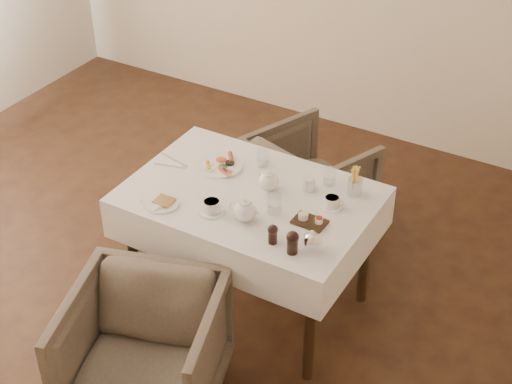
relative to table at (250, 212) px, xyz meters
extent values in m
plane|color=black|center=(-0.64, -0.37, -0.64)|extent=(5.00, 5.00, 0.00)
cube|color=black|center=(0.00, 0.00, 0.08)|extent=(1.20, 0.80, 0.04)
cube|color=white|center=(0.00, 0.00, 0.00)|extent=(1.28, 0.88, 0.23)
cylinder|color=black|center=(-0.54, 0.34, -0.29)|extent=(0.06, 0.06, 0.70)
cylinder|color=black|center=(0.54, 0.34, -0.29)|extent=(0.06, 0.06, 0.70)
cylinder|color=black|center=(-0.54, -0.34, -0.29)|extent=(0.06, 0.06, 0.70)
cylinder|color=black|center=(0.54, -0.34, -0.29)|extent=(0.06, 0.06, 0.70)
imported|color=#4F453A|center=(-0.07, -0.87, -0.31)|extent=(0.89, 0.90, 0.66)
imported|color=#4F453A|center=(-0.07, 0.87, -0.33)|extent=(0.86, 0.87, 0.61)
cylinder|color=white|center=(-0.28, 0.14, 0.12)|extent=(0.27, 0.27, 0.01)
ellipsoid|color=#D45526|center=(-0.29, 0.19, 0.14)|extent=(0.07, 0.06, 0.02)
cylinder|color=brown|center=(-0.25, 0.23, 0.14)|extent=(0.08, 0.09, 0.02)
cylinder|color=black|center=(-0.23, 0.18, 0.13)|extent=(0.05, 0.05, 0.02)
cube|color=#A42926|center=(-0.21, 0.10, 0.13)|extent=(0.09, 0.06, 0.01)
ellipsoid|color=#264C19|center=(-0.25, 0.14, 0.13)|extent=(0.05, 0.04, 0.02)
cylinder|color=white|center=(-0.34, -0.31, 0.12)|extent=(0.18, 0.18, 0.01)
cube|color=olive|center=(-0.33, -0.30, 0.13)|extent=(0.09, 0.09, 0.01)
cube|color=white|center=(-0.38, -0.33, 0.13)|extent=(0.15, 0.13, 0.02)
cylinder|color=white|center=(0.25, 0.19, 0.16)|extent=(0.08, 0.08, 0.07)
cylinder|color=white|center=(-0.08, -0.23, 0.12)|extent=(0.14, 0.14, 0.01)
cylinder|color=white|center=(-0.08, -0.23, 0.15)|extent=(0.11, 0.11, 0.06)
cylinder|color=#A17749|center=(-0.08, -0.23, 0.18)|extent=(0.08, 0.08, 0.00)
cylinder|color=white|center=(0.42, 0.11, 0.12)|extent=(0.12, 0.12, 0.01)
cylinder|color=white|center=(0.42, 0.11, 0.15)|extent=(0.09, 0.09, 0.05)
cylinder|color=#A17749|center=(0.42, 0.11, 0.17)|extent=(0.07, 0.07, 0.00)
cylinder|color=silver|center=(-0.08, 0.28, 0.16)|extent=(0.08, 0.08, 0.10)
cylinder|color=silver|center=(0.19, -0.08, 0.17)|extent=(0.09, 0.09, 0.10)
cylinder|color=silver|center=(0.32, 0.29, 0.16)|extent=(0.08, 0.08, 0.09)
cube|color=black|center=(0.38, -0.07, 0.12)|extent=(0.17, 0.11, 0.01)
cylinder|color=white|center=(0.35, -0.07, 0.14)|extent=(0.05, 0.05, 0.03)
cylinder|color=maroon|center=(0.43, -0.06, 0.14)|extent=(0.04, 0.04, 0.03)
cylinder|color=silver|center=(0.47, 0.27, 0.16)|extent=(0.08, 0.08, 0.09)
cube|color=silver|center=(-0.52, 0.07, 0.12)|extent=(0.21, 0.06, 0.00)
cube|color=silver|center=(-0.51, 0.01, 0.12)|extent=(0.18, 0.06, 0.00)
camera|label=1|loc=(1.70, -2.88, 2.45)|focal=55.00mm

